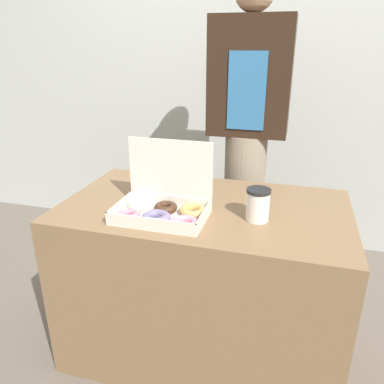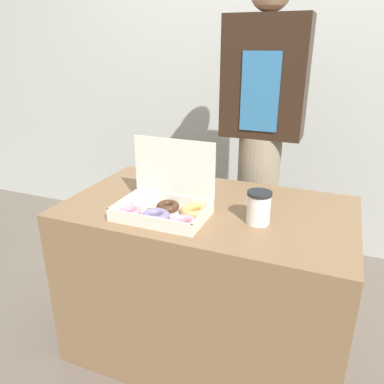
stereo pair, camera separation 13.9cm
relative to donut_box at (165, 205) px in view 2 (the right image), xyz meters
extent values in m
plane|color=#665B51|center=(0.12, 0.15, -0.79)|extent=(14.00, 14.00, 0.00)
cube|color=#B2B7B2|center=(0.12, 1.38, 0.51)|extent=(10.00, 0.05, 2.60)
cube|color=brown|center=(0.12, 0.15, -0.41)|extent=(1.19, 0.69, 0.75)
cube|color=silver|center=(-0.01, -0.02, -0.04)|extent=(0.35, 0.23, 0.01)
cube|color=silver|center=(-0.18, -0.02, -0.01)|extent=(0.01, 0.23, 0.04)
cube|color=silver|center=(0.17, -0.02, -0.01)|extent=(0.01, 0.23, 0.04)
cube|color=silver|center=(-0.01, -0.13, -0.01)|extent=(0.35, 0.01, 0.04)
cube|color=silver|center=(-0.01, 0.10, -0.01)|extent=(0.35, 0.01, 0.04)
cube|color=silver|center=(-0.01, 0.10, 0.13)|extent=(0.35, 0.01, 0.23)
torus|color=pink|center=(-0.12, -0.07, -0.02)|extent=(0.13, 0.13, 0.03)
torus|color=silver|center=(-0.12, 0.04, -0.02)|extent=(0.10, 0.10, 0.03)
torus|color=slate|center=(-0.01, -0.07, -0.02)|extent=(0.16, 0.16, 0.04)
torus|color=#422819|center=(-0.01, 0.04, -0.02)|extent=(0.13, 0.13, 0.03)
torus|color=pink|center=(0.11, -0.07, -0.02)|extent=(0.11, 0.11, 0.03)
torus|color=tan|center=(0.11, 0.04, -0.02)|extent=(0.15, 0.15, 0.03)
cylinder|color=silver|center=(0.35, 0.07, 0.02)|extent=(0.09, 0.09, 0.11)
cylinder|color=black|center=(0.35, 0.07, 0.08)|extent=(0.09, 0.09, 0.01)
cylinder|color=gray|center=(0.21, 0.71, -0.32)|extent=(0.22, 0.22, 0.93)
cube|color=black|center=(0.21, 0.71, 0.43)|extent=(0.41, 0.18, 0.58)
cube|color=teal|center=(0.21, 0.61, 0.37)|extent=(0.18, 0.01, 0.37)
camera|label=1|loc=(0.47, -1.24, 0.59)|focal=35.00mm
camera|label=2|loc=(0.60, -1.20, 0.59)|focal=35.00mm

